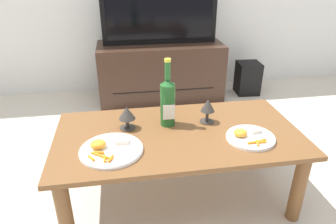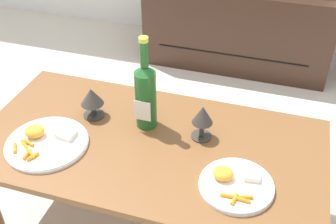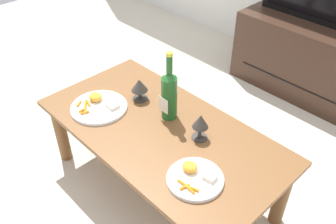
{
  "view_description": "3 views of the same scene",
  "coord_description": "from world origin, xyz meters",
  "px_view_note": "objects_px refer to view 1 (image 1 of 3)",
  "views": [
    {
      "loc": [
        -0.28,
        -1.36,
        1.23
      ],
      "look_at": [
        -0.05,
        0.05,
        0.52
      ],
      "focal_mm": 32.75,
      "sensor_mm": 36.0,
      "label": 1
    },
    {
      "loc": [
        0.41,
        -1.07,
        1.42
      ],
      "look_at": [
        0.05,
        0.09,
        0.51
      ],
      "focal_mm": 44.21,
      "sensor_mm": 36.0,
      "label": 2
    },
    {
      "loc": [
        1.0,
        -0.91,
        1.59
      ],
      "look_at": [
        -0.02,
        0.07,
        0.48
      ],
      "focal_mm": 38.77,
      "sensor_mm": 36.0,
      "label": 3
    }
  ],
  "objects_px": {
    "tv_screen": "(160,14)",
    "goblet_left": "(127,114)",
    "tv_stand": "(160,71)",
    "dining_table": "(178,144)",
    "dinner_plate_left": "(110,149)",
    "dinner_plate_right": "(250,137)",
    "wine_bottle": "(168,100)",
    "goblet_right": "(208,107)",
    "floor_speaker": "(248,78)"
  },
  "relations": [
    {
      "from": "tv_screen",
      "to": "goblet_left",
      "type": "xyz_separation_m",
      "value": [
        -0.37,
        -1.36,
        -0.3
      ]
    },
    {
      "from": "goblet_left",
      "to": "tv_stand",
      "type": "bearing_deg",
      "value": 74.87
    },
    {
      "from": "dining_table",
      "to": "tv_screen",
      "type": "bearing_deg",
      "value": 85.66
    },
    {
      "from": "tv_stand",
      "to": "dinner_plate_left",
      "type": "distance_m",
      "value": 1.65
    },
    {
      "from": "dinner_plate_right",
      "to": "tv_stand",
      "type": "bearing_deg",
      "value": 98.34
    },
    {
      "from": "wine_bottle",
      "to": "goblet_right",
      "type": "xyz_separation_m",
      "value": [
        0.22,
        -0.01,
        -0.05
      ]
    },
    {
      "from": "dining_table",
      "to": "dinner_plate_right",
      "type": "xyz_separation_m",
      "value": [
        0.34,
        -0.12,
        0.08
      ]
    },
    {
      "from": "floor_speaker",
      "to": "dinner_plate_left",
      "type": "bearing_deg",
      "value": -127.43
    },
    {
      "from": "tv_screen",
      "to": "goblet_right",
      "type": "bearing_deg",
      "value": -87.15
    },
    {
      "from": "floor_speaker",
      "to": "dinner_plate_right",
      "type": "xyz_separation_m",
      "value": [
        -0.66,
        -1.53,
        0.28
      ]
    },
    {
      "from": "floor_speaker",
      "to": "goblet_right",
      "type": "distance_m",
      "value": 1.59
    },
    {
      "from": "tv_screen",
      "to": "goblet_right",
      "type": "height_order",
      "value": "tv_screen"
    },
    {
      "from": "tv_screen",
      "to": "wine_bottle",
      "type": "bearing_deg",
      "value": -96.36
    },
    {
      "from": "dining_table",
      "to": "tv_stand",
      "type": "relative_size",
      "value": 1.09
    },
    {
      "from": "tv_stand",
      "to": "tv_screen",
      "type": "xyz_separation_m",
      "value": [
        0.0,
        -0.0,
        0.54
      ]
    },
    {
      "from": "tv_stand",
      "to": "goblet_right",
      "type": "bearing_deg",
      "value": -87.16
    },
    {
      "from": "tv_stand",
      "to": "tv_screen",
      "type": "relative_size",
      "value": 1.12
    },
    {
      "from": "dining_table",
      "to": "dinner_plate_left",
      "type": "relative_size",
      "value": 4.25
    },
    {
      "from": "goblet_right",
      "to": "dinner_plate_right",
      "type": "xyz_separation_m",
      "value": [
        0.16,
        -0.21,
        -0.08
      ]
    },
    {
      "from": "dinner_plate_right",
      "to": "goblet_right",
      "type": "bearing_deg",
      "value": 127.95
    },
    {
      "from": "floor_speaker",
      "to": "tv_stand",
      "type": "bearing_deg",
      "value": -178.93
    },
    {
      "from": "wine_bottle",
      "to": "dinner_plate_right",
      "type": "xyz_separation_m",
      "value": [
        0.38,
        -0.22,
        -0.13
      ]
    },
    {
      "from": "goblet_left",
      "to": "goblet_right",
      "type": "bearing_deg",
      "value": 0.0
    },
    {
      "from": "floor_speaker",
      "to": "dinner_plate_left",
      "type": "distance_m",
      "value": 2.05
    },
    {
      "from": "wine_bottle",
      "to": "floor_speaker",
      "type": "bearing_deg",
      "value": 51.61
    },
    {
      "from": "goblet_left",
      "to": "goblet_right",
      "type": "xyz_separation_m",
      "value": [
        0.44,
        0.0,
        0.01
      ]
    },
    {
      "from": "wine_bottle",
      "to": "dinner_plate_left",
      "type": "xyz_separation_m",
      "value": [
        -0.31,
        -0.22,
        -0.13
      ]
    },
    {
      "from": "tv_stand",
      "to": "goblet_left",
      "type": "distance_m",
      "value": 1.43
    },
    {
      "from": "goblet_left",
      "to": "goblet_right",
      "type": "relative_size",
      "value": 0.92
    },
    {
      "from": "floor_speaker",
      "to": "goblet_right",
      "type": "height_order",
      "value": "goblet_right"
    },
    {
      "from": "dinner_plate_left",
      "to": "goblet_right",
      "type": "bearing_deg",
      "value": 21.6
    },
    {
      "from": "dinner_plate_left",
      "to": "wine_bottle",
      "type": "bearing_deg",
      "value": 35.31
    },
    {
      "from": "wine_bottle",
      "to": "goblet_right",
      "type": "distance_m",
      "value": 0.22
    },
    {
      "from": "tv_stand",
      "to": "dinner_plate_right",
      "type": "xyz_separation_m",
      "value": [
        0.23,
        -1.57,
        0.17
      ]
    },
    {
      "from": "tv_stand",
      "to": "wine_bottle",
      "type": "bearing_deg",
      "value": -96.35
    },
    {
      "from": "wine_bottle",
      "to": "dinner_plate_right",
      "type": "relative_size",
      "value": 1.51
    },
    {
      "from": "wine_bottle",
      "to": "dinner_plate_right",
      "type": "distance_m",
      "value": 0.46
    },
    {
      "from": "floor_speaker",
      "to": "wine_bottle",
      "type": "xyz_separation_m",
      "value": [
        -1.04,
        -1.31,
        0.41
      ]
    },
    {
      "from": "dining_table",
      "to": "goblet_right",
      "type": "height_order",
      "value": "goblet_right"
    },
    {
      "from": "tv_stand",
      "to": "dinner_plate_right",
      "type": "relative_size",
      "value": 4.78
    },
    {
      "from": "tv_stand",
      "to": "dinner_plate_right",
      "type": "distance_m",
      "value": 1.6
    },
    {
      "from": "tv_screen",
      "to": "goblet_left",
      "type": "bearing_deg",
      "value": -105.16
    },
    {
      "from": "dinner_plate_right",
      "to": "wine_bottle",
      "type": "bearing_deg",
      "value": 150.14
    },
    {
      "from": "floor_speaker",
      "to": "goblet_left",
      "type": "bearing_deg",
      "value": -129.63
    },
    {
      "from": "goblet_left",
      "to": "dinner_plate_right",
      "type": "height_order",
      "value": "goblet_left"
    },
    {
      "from": "tv_screen",
      "to": "tv_stand",
      "type": "bearing_deg",
      "value": 90.0
    },
    {
      "from": "tv_screen",
      "to": "dinner_plate_right",
      "type": "height_order",
      "value": "tv_screen"
    },
    {
      "from": "tv_stand",
      "to": "dinner_plate_right",
      "type": "height_order",
      "value": "tv_stand"
    },
    {
      "from": "dining_table",
      "to": "dinner_plate_right",
      "type": "distance_m",
      "value": 0.37
    },
    {
      "from": "goblet_left",
      "to": "dinner_plate_right",
      "type": "bearing_deg",
      "value": -19.2
    }
  ]
}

